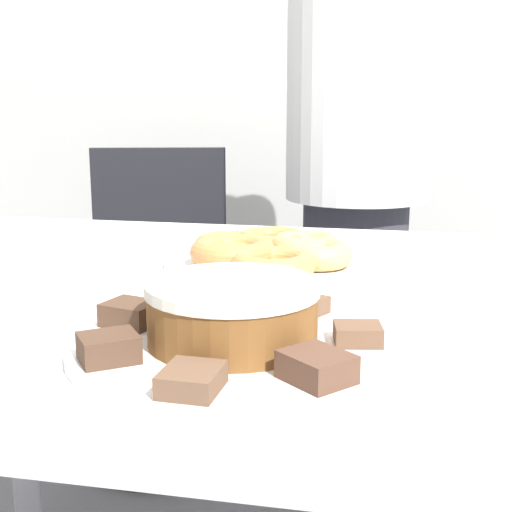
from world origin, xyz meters
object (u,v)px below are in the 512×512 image
person_standing (357,178)px  plate_donuts (271,264)px  frosted_cake (233,312)px  plate_cake (233,347)px  office_chair_left (158,313)px

person_standing → plate_donuts: size_ratio=4.62×
person_standing → frosted_cake: bearing=-92.4°
plate_donuts → plate_cake: bearing=-85.7°
person_standing → plate_donuts: (-0.08, -0.81, -0.05)m
office_chair_left → plate_donuts: size_ratio=2.59×
person_standing → plate_cake: person_standing is taller
person_standing → frosted_cake: (-0.05, -1.20, -0.01)m
plate_cake → person_standing: bearing=87.6°
person_standing → office_chair_left: bearing=-178.2°
person_standing → plate_donuts: 0.82m
office_chair_left → plate_cake: 1.33m
person_standing → frosted_cake: 1.20m
plate_donuts → frosted_cake: bearing=-85.7°
office_chair_left → person_standing: bearing=-12.2°
person_standing → plate_cake: 1.20m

